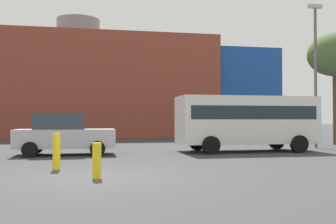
{
  "coord_description": "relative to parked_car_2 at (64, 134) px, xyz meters",
  "views": [
    {
      "loc": [
        -0.2,
        -10.94,
        1.6
      ],
      "look_at": [
        3.65,
        8.69,
        1.98
      ],
      "focal_mm": 41.57,
      "sensor_mm": 36.0,
      "label": 1
    }
  ],
  "objects": [
    {
      "name": "ground_plane",
      "position": [
        1.42,
        -7.07,
        -0.93
      ],
      "size": [
        200.0,
        200.0,
        0.0
      ],
      "primitive_type": "plane",
      "color": "#38383A"
    },
    {
      "name": "building_backdrop",
      "position": [
        -0.08,
        19.63,
        3.52
      ],
      "size": [
        36.96,
        10.41,
        11.06
      ],
      "color": "brown",
      "rests_on": "ground_plane"
    },
    {
      "name": "parked_car_2",
      "position": [
        0.0,
        0.0,
        0.0
      ],
      "size": [
        4.34,
        2.13,
        1.88
      ],
      "color": "silver",
      "rests_on": "ground_plane"
    },
    {
      "name": "white_bus",
      "position": [
        8.75,
        0.19,
        0.69
      ],
      "size": [
        6.8,
        2.62,
        2.72
      ],
      "color": "white",
      "rests_on": "ground_plane"
    },
    {
      "name": "bare_tree_0",
      "position": [
        16.33,
        3.99,
        4.72
      ],
      "size": [
        3.42,
        3.42,
        7.08
      ],
      "color": "brown",
      "rests_on": "ground_plane"
    },
    {
      "name": "bollard_yellow_0",
      "position": [
        0.12,
        -5.24,
        -0.35
      ],
      "size": [
        0.24,
        0.24,
        1.17
      ],
      "primitive_type": "cylinder",
      "color": "yellow",
      "rests_on": "ground_plane"
    },
    {
      "name": "bollard_yellow_1",
      "position": [
        1.36,
        -7.36,
        -0.45
      ],
      "size": [
        0.24,
        0.24,
        0.97
      ],
      "primitive_type": "cylinder",
      "color": "yellow",
      "rests_on": "ground_plane"
    },
    {
      "name": "street_lamp",
      "position": [
        13.52,
        1.71,
        3.62
      ],
      "size": [
        0.8,
        0.24,
        8.05
      ],
      "color": "#59595E",
      "rests_on": "ground_plane"
    }
  ]
}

